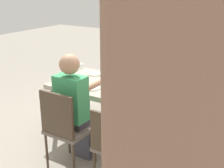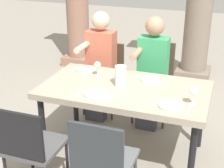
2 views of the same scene
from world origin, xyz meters
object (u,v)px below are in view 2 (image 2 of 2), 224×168
at_px(diner_woman_green, 151,69).
at_px(diner_man_white, 99,62).
at_px(plate_1, 96,94).
at_px(chair_mid_north, 154,77).
at_px(dining_table, 125,93).
at_px(wine_glass_0, 97,65).
at_px(plate_2, 151,79).
at_px(water_pitcher, 121,77).
at_px(chair_west_south, 30,145).
at_px(plate_0, 87,70).
at_px(chair_west_north, 105,72).
at_px(plate_3, 172,106).
at_px(chair_mid_south, 102,160).
at_px(wine_glass_3, 194,92).

distance_m(diner_woman_green, diner_man_white, 0.64).
distance_m(diner_woman_green, plate_1, 1.00).
relative_size(chair_mid_north, plate_1, 3.88).
xyz_separation_m(dining_table, wine_glass_0, (-0.36, 0.18, 0.18)).
xyz_separation_m(chair_mid_north, plate_1, (-0.30, -1.13, 0.22)).
height_order(dining_table, plate_2, plate_2).
bearing_deg(plate_2, water_pitcher, -136.39).
xyz_separation_m(plate_2, water_pitcher, (-0.25, -0.24, 0.08)).
bearing_deg(chair_west_south, plate_0, 89.17).
xyz_separation_m(chair_west_south, plate_1, (0.34, 0.61, 0.25)).
height_order(chair_west_north, plate_3, chair_west_north).
xyz_separation_m(chair_mid_south, diner_man_white, (-0.64, 1.56, 0.19)).
distance_m(chair_west_south, water_pitcher, 1.07).
bearing_deg(plate_3, chair_mid_north, 109.56).
xyz_separation_m(chair_west_north, wine_glass_0, (0.18, -0.69, 0.35)).
bearing_deg(chair_mid_north, chair_mid_south, -90.00).
distance_m(plate_1, plate_3, 0.70).
distance_m(chair_mid_south, water_pitcher, 0.96).
relative_size(chair_west_south, diner_woman_green, 0.67).
bearing_deg(diner_man_white, wine_glass_3, -35.01).
bearing_deg(plate_2, dining_table, -128.08).
height_order(diner_woman_green, plate_0, diner_woman_green).
height_order(chair_west_north, water_pitcher, water_pitcher).
relative_size(chair_west_north, chair_mid_south, 0.99).
relative_size(chair_mid_south, plate_0, 3.97).
distance_m(dining_table, wine_glass_0, 0.44).
height_order(chair_west_south, plate_1, chair_west_south).
xyz_separation_m(chair_mid_south, wine_glass_0, (-0.46, 1.05, 0.35)).
height_order(chair_mid_north, diner_man_white, diner_man_white).
height_order(chair_mid_north, plate_0, chair_mid_north).
relative_size(chair_mid_south, plate_3, 3.76).
relative_size(diner_woman_green, plate_2, 5.96).
height_order(chair_west_north, plate_2, chair_west_north).
height_order(chair_west_north, diner_woman_green, diner_woman_green).
relative_size(chair_west_north, chair_mid_north, 0.92).
bearing_deg(chair_west_north, chair_mid_south, -69.77).
distance_m(dining_table, diner_woman_green, 0.70).
height_order(dining_table, water_pitcher, water_pitcher).
distance_m(dining_table, wine_glass_3, 0.71).
xyz_separation_m(diner_woman_green, plate_1, (-0.29, -0.95, 0.06)).
relative_size(plate_0, wine_glass_3, 1.35).
xyz_separation_m(diner_woman_green, plate_2, (0.10, -0.44, 0.06)).
height_order(chair_west_north, diner_man_white, diner_man_white).
relative_size(dining_table, wine_glass_0, 10.19).
bearing_deg(chair_west_south, wine_glass_3, 30.41).
bearing_deg(water_pitcher, dining_table, -18.47).
relative_size(chair_west_south, plate_2, 3.99).
bearing_deg(plate_3, plate_1, 179.61).
bearing_deg(diner_man_white, chair_mid_south, -67.51).
bearing_deg(chair_west_north, plate_0, -88.39).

